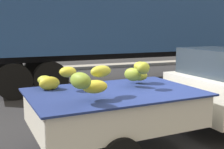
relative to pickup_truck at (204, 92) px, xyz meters
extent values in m
plane|color=#28282B|center=(-1.17, -0.13, -0.88)|extent=(220.00, 220.00, 0.00)
cube|color=gray|center=(-1.17, 9.85, -0.80)|extent=(80.00, 0.80, 0.16)
cube|color=#28333D|center=(0.41, 0.02, 0.56)|extent=(1.16, 1.56, 0.52)
cube|color=silver|center=(-1.93, -0.13, -0.30)|extent=(2.76, 1.87, 0.08)
cube|color=silver|center=(-1.98, 0.69, -0.04)|extent=(2.65, 0.22, 0.44)
cube|color=silver|center=(-1.87, -0.95, -0.04)|extent=(2.65, 0.22, 0.44)
cube|color=silver|center=(-0.63, -0.04, -0.04)|extent=(0.16, 1.70, 0.44)
cube|color=silver|center=(-3.23, -0.21, -0.04)|extent=(0.16, 1.70, 0.44)
cube|color=#B21914|center=(-1.98, 0.72, -0.08)|extent=(2.55, 0.18, 0.07)
cube|color=navy|center=(-1.93, -0.13, 0.19)|extent=(2.89, 1.99, 0.03)
ellipsoid|color=#A8A829|center=(-1.28, 0.30, 0.36)|extent=(0.39, 0.41, 0.20)
ellipsoid|color=gold|center=(-2.62, 0.20, 0.51)|extent=(0.28, 0.24, 0.17)
ellipsoid|color=#99A32B|center=(-1.42, -0.16, 0.56)|extent=(0.34, 0.31, 0.21)
ellipsoid|color=gold|center=(-2.25, -0.39, 0.59)|extent=(0.43, 0.35, 0.18)
ellipsoid|color=gold|center=(-2.90, 0.38, 0.31)|extent=(0.37, 0.26, 0.23)
ellipsoid|color=#A1AC2F|center=(-2.94, 0.55, 0.33)|extent=(0.33, 0.39, 0.16)
ellipsoid|color=gold|center=(-2.42, -0.59, 0.40)|extent=(0.37, 0.25, 0.19)
ellipsoid|color=gold|center=(-1.22, 0.33, 0.52)|extent=(0.31, 0.38, 0.18)
ellipsoid|color=olive|center=(-1.50, 0.06, 0.42)|extent=(0.33, 0.38, 0.23)
ellipsoid|color=olive|center=(-2.67, -0.74, 0.53)|extent=(0.34, 0.42, 0.23)
cylinder|color=black|center=(0.60, 0.86, -0.56)|extent=(0.65, 0.24, 0.64)
cylinder|color=black|center=(-2.29, 0.67, -0.56)|extent=(0.65, 0.24, 0.64)
cube|color=navy|center=(1.40, 5.70, 1.72)|extent=(12.04, 2.69, 2.70)
cube|color=black|center=(1.40, 5.70, 0.22)|extent=(11.05, 0.58, 0.30)
cylinder|color=black|center=(-2.22, 6.84, -0.34)|extent=(1.08, 0.32, 1.08)
cylinder|color=black|center=(-2.18, 4.44, -0.34)|extent=(1.08, 0.32, 1.08)
cylinder|color=black|center=(-3.30, 6.82, -0.34)|extent=(1.08, 0.32, 1.08)
cylinder|color=black|center=(-3.26, 4.42, -0.34)|extent=(1.08, 0.32, 1.08)
cylinder|color=#38383A|center=(4.70, 5.75, -0.26)|extent=(0.18, 0.18, 1.25)
camera|label=1|loc=(-3.69, -4.43, 1.24)|focal=46.44mm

